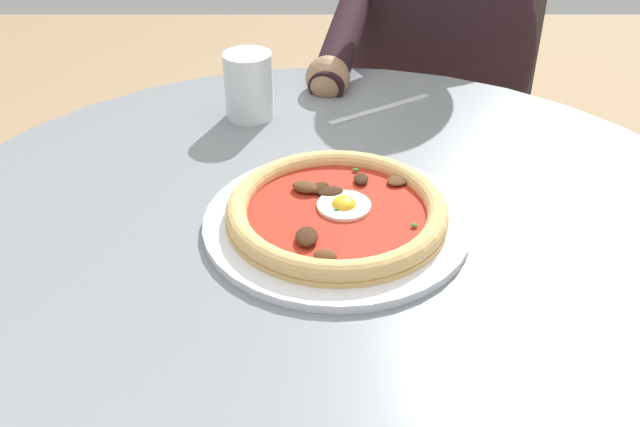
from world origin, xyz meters
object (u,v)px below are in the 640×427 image
(fork_utensil, at_px, (381,109))
(diner_person, at_px, (429,142))
(water_glass, at_px, (249,90))
(pizza_on_plate, at_px, (337,214))
(cafe_chair_diner, at_px, (443,101))
(dining_table, at_px, (330,322))

(fork_utensil, height_order, diner_person, diner_person)
(water_glass, height_order, fork_utensil, water_glass)
(pizza_on_plate, bearing_deg, diner_person, 72.00)
(pizza_on_plate, relative_size, diner_person, 0.27)
(pizza_on_plate, xyz_separation_m, water_glass, (-0.12, 0.28, 0.03))
(fork_utensil, xyz_separation_m, cafe_chair_diner, (0.18, 0.46, -0.20))
(water_glass, xyz_separation_m, fork_utensil, (0.19, 0.02, -0.04))
(water_glass, relative_size, fork_utensil, 0.61)
(pizza_on_plate, height_order, cafe_chair_diner, cafe_chair_diner)
(diner_person, bearing_deg, pizza_on_plate, -108.00)
(dining_table, xyz_separation_m, water_glass, (-0.11, 0.32, 0.15))
(water_glass, bearing_deg, dining_table, -70.65)
(diner_person, bearing_deg, dining_table, -107.45)
(water_glass, height_order, diner_person, diner_person)
(dining_table, bearing_deg, water_glass, 109.35)
(cafe_chair_diner, bearing_deg, dining_table, -107.59)
(water_glass, bearing_deg, fork_utensil, 5.91)
(water_glass, bearing_deg, pizza_on_plate, -66.83)
(dining_table, relative_size, cafe_chair_diner, 1.17)
(fork_utensil, bearing_deg, dining_table, -102.75)
(dining_table, height_order, pizza_on_plate, pizza_on_plate)
(fork_utensil, bearing_deg, diner_person, 67.86)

